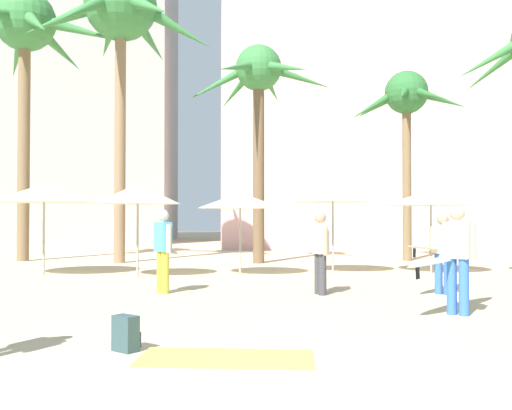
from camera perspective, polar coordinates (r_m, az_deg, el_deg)
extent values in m
plane|color=#C6B28C|center=(5.04, 0.71, -19.33)|extent=(120.00, 120.00, 0.00)
cube|color=beige|center=(34.07, 10.81, 7.62)|extent=(16.59, 8.99, 13.60)
cube|color=gray|center=(42.26, -16.49, 11.99)|extent=(12.02, 11.67, 22.40)
cylinder|color=brown|center=(20.23, 0.26, 3.91)|extent=(0.39, 0.39, 6.76)
sphere|color=#387A3D|center=(20.80, 0.26, 13.22)|extent=(1.60, 1.60, 1.60)
cone|color=#387A3D|center=(21.09, 4.44, 12.18)|extent=(2.39, 0.67, 0.94)
cone|color=#387A3D|center=(22.15, 1.42, 11.43)|extent=(1.17, 2.33, 1.01)
cone|color=#387A3D|center=(21.89, -1.90, 11.15)|extent=(1.43, 2.16, 1.32)
cone|color=#387A3D|center=(20.80, -3.79, 11.67)|extent=(2.27, 0.63, 1.41)
cone|color=#387A3D|center=(19.42, -1.87, 13.27)|extent=(1.53, 2.20, 0.99)
cone|color=#387A3D|center=(19.52, 2.89, 13.24)|extent=(1.51, 2.21, 0.96)
cylinder|color=brown|center=(22.03, 14.49, 2.73)|extent=(0.32, 0.32, 6.15)
sphere|color=#2D6B33|center=(22.45, 14.44, 10.58)|extent=(1.57, 1.57, 1.57)
cone|color=#2D6B33|center=(22.76, 17.67, 9.72)|extent=(1.94, 0.46, 0.88)
cone|color=#2D6B33|center=(23.59, 14.70, 8.97)|extent=(1.04, 1.86, 1.14)
cone|color=#2D6B33|center=(23.05, 11.65, 9.41)|extent=(1.52, 1.66, 0.99)
cone|color=#2D6B33|center=(22.03, 11.40, 9.49)|extent=(1.82, 0.37, 1.28)
cone|color=#2D6B33|center=(21.12, 14.19, 10.50)|extent=(1.05, 1.91, 0.93)
cone|color=#2D6B33|center=(21.39, 16.56, 10.26)|extent=(0.95, 1.92, 0.99)
cone|color=#387A3D|center=(24.87, 22.21, 12.27)|extent=(1.88, 2.53, 1.77)
cone|color=#387A3D|center=(23.31, 22.00, 13.11)|extent=(2.74, 0.55, 1.82)
cylinder|color=#896B4C|center=(20.96, -13.10, 6.83)|extent=(0.38, 0.38, 8.99)
sphere|color=#387A3D|center=(22.05, -13.04, 18.48)|extent=(2.51, 2.51, 2.51)
cone|color=#387A3D|center=(21.82, -7.85, 16.79)|extent=(2.85, 0.87, 1.85)
cone|color=#387A3D|center=(23.49, -10.53, 15.79)|extent=(1.55, 2.88, 1.63)
cone|color=#387A3D|center=(23.74, -14.07, 15.79)|extent=(1.56, 2.90, 1.51)
cone|color=#387A3D|center=(22.08, -18.29, 16.85)|extent=(2.89, 0.80, 1.70)
cone|color=#387A3D|center=(20.39, -16.20, 17.93)|extent=(1.69, 2.72, 1.97)
cone|color=#387A3D|center=(20.21, -10.58, 18.55)|extent=(2.07, 2.66, 1.69)
cylinder|color=brown|center=(22.92, -21.68, 5.89)|extent=(0.42, 0.42, 8.75)
sphere|color=#387A3D|center=(23.85, -21.60, 16.37)|extent=(2.22, 2.22, 2.22)
cone|color=#387A3D|center=(22.85, -16.75, 15.96)|extent=(3.28, 1.05, 1.36)
cone|color=#387A3D|center=(25.37, -18.68, 14.20)|extent=(1.50, 3.22, 1.38)
cone|color=#387A3D|center=(25.61, -22.20, 13.62)|extent=(1.78, 3.06, 1.76)
cone|color=#387A3D|center=(21.75, -20.65, 16.28)|extent=(1.90, 3.01, 1.77)
cylinder|color=gray|center=(16.69, 7.50, -2.47)|extent=(0.06, 0.06, 2.41)
cone|color=beige|center=(16.70, 7.49, 0.98)|extent=(2.40, 2.40, 0.40)
cylinder|color=gray|center=(17.02, -19.97, -2.24)|extent=(0.06, 0.06, 2.49)
cone|color=beige|center=(17.03, -19.95, 1.11)|extent=(2.79, 2.79, 0.50)
cylinder|color=gray|center=(15.73, -11.46, -2.43)|extent=(0.06, 0.06, 2.46)
cone|color=beige|center=(15.73, -11.44, 1.09)|extent=(2.23, 2.23, 0.53)
cylinder|color=gray|center=(15.88, -1.55, -2.84)|extent=(0.06, 0.06, 2.24)
cone|color=white|center=(15.88, -1.55, 0.45)|extent=(2.33, 2.33, 0.42)
cylinder|color=gray|center=(17.27, 16.69, -2.50)|extent=(0.06, 0.06, 2.34)
cone|color=beige|center=(17.27, 16.67, 0.68)|extent=(2.78, 2.78, 0.43)
cube|color=#F4CC4C|center=(6.71, -2.93, -14.67)|extent=(2.04, 1.14, 0.01)
cube|color=#30484C|center=(7.17, -12.60, -12.11)|extent=(0.34, 0.33, 0.42)
cube|color=#26393C|center=(7.26, -11.85, -12.65)|extent=(0.20, 0.18, 0.18)
cylinder|color=blue|center=(12.62, 17.36, -6.40)|extent=(0.23, 0.23, 0.83)
cylinder|color=blue|center=(12.53, 18.18, -6.44)|extent=(0.23, 0.23, 0.83)
cube|color=beige|center=(12.53, 17.75, -3.25)|extent=(0.43, 0.44, 0.55)
sphere|color=tan|center=(12.52, 17.73, -1.35)|extent=(0.34, 0.34, 0.24)
cylinder|color=tan|center=(12.64, 16.73, -3.41)|extent=(0.14, 0.14, 0.53)
cylinder|color=tan|center=(12.42, 18.78, -3.43)|extent=(0.14, 0.14, 0.53)
ellipsoid|color=beige|center=(12.82, 17.26, -4.16)|extent=(2.12, 2.22, 0.31)
ellipsoid|color=#36CDCD|center=(12.82, 17.26, -4.16)|extent=(2.15, 2.24, 0.28)
cube|color=black|center=(11.79, 15.17, -4.52)|extent=(0.09, 0.09, 0.19)
cylinder|color=blue|center=(10.06, 18.53, -7.52)|extent=(0.23, 0.23, 0.91)
cylinder|color=blue|center=(9.98, 19.60, -7.56)|extent=(0.23, 0.23, 0.91)
cube|color=white|center=(9.96, 19.03, -3.26)|extent=(0.44, 0.44, 0.59)
sphere|color=#D1A889|center=(9.96, 19.02, -0.76)|extent=(0.34, 0.34, 0.24)
cylinder|color=#D1A889|center=(10.06, 17.71, -3.45)|extent=(0.14, 0.14, 0.56)
cylinder|color=#D1A889|center=(9.87, 20.38, -3.47)|extent=(0.14, 0.14, 0.56)
ellipsoid|color=beige|center=(10.26, 18.40, -4.90)|extent=(2.26, 2.10, 0.22)
ellipsoid|color=#48D6D6|center=(10.26, 18.40, -4.90)|extent=(2.28, 2.12, 0.19)
cube|color=black|center=(9.30, 15.48, -6.43)|extent=(0.09, 0.09, 0.19)
cylinder|color=#3D3D42|center=(12.13, 6.10, -6.67)|extent=(0.20, 0.20, 0.83)
cylinder|color=#3D3D42|center=(11.95, 6.50, -6.75)|extent=(0.20, 0.20, 0.83)
cube|color=white|center=(11.99, 6.29, -3.31)|extent=(0.32, 0.44, 0.59)
sphere|color=tan|center=(11.98, 6.28, -1.23)|extent=(0.29, 0.29, 0.24)
cylinder|color=tan|center=(12.22, 5.79, -3.44)|extent=(0.12, 0.12, 0.56)
cylinder|color=tan|center=(11.77, 6.80, -3.52)|extent=(0.12, 0.12, 0.56)
cylinder|color=gold|center=(12.44, -9.28, -6.45)|extent=(0.22, 0.22, 0.86)
cylinder|color=gold|center=(12.26, -8.84, -6.53)|extent=(0.22, 0.22, 0.86)
cube|color=#4CB2DB|center=(12.30, -9.05, -3.07)|extent=(0.40, 0.46, 0.61)
sphere|color=beige|center=(12.30, -9.05, -1.01)|extent=(0.33, 0.33, 0.24)
cylinder|color=beige|center=(12.53, -9.59, -3.20)|extent=(0.14, 0.14, 0.58)
cylinder|color=beige|center=(12.08, -8.50, -3.28)|extent=(0.14, 0.14, 0.58)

